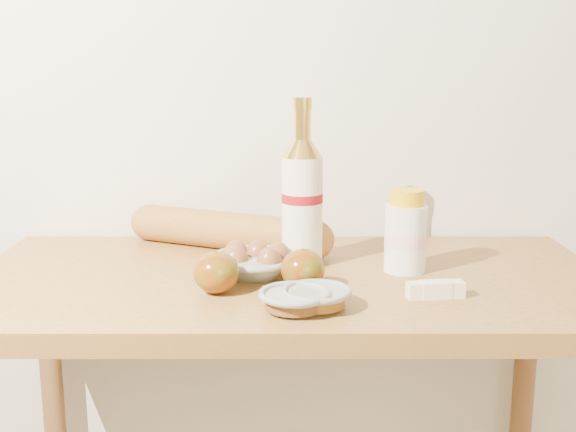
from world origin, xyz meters
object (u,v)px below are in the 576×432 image
object	(u,v)px
table	(288,336)
bourbon_bottle	(302,199)
baguette	(228,231)
egg_bowl	(255,262)
cream_bottle	(406,234)

from	to	relation	value
table	bourbon_bottle	xyz separation A→B (m)	(0.03, 0.07, 0.26)
bourbon_bottle	baguette	size ratio (longest dim) A/B	0.70
bourbon_bottle	baguette	bearing A→B (deg)	145.39
table	baguette	bearing A→B (deg)	124.13
bourbon_bottle	table	bearing A→B (deg)	-108.95
baguette	egg_bowl	bearing A→B (deg)	-46.70
table	cream_bottle	xyz separation A→B (m)	(0.22, 0.02, 0.20)
baguette	cream_bottle	bearing A→B (deg)	-0.99
cream_bottle	baguette	size ratio (longest dim) A/B	0.34
table	bourbon_bottle	bearing A→B (deg)	67.35
egg_bowl	table	bearing A→B (deg)	-1.23
bourbon_bottle	egg_bowl	bearing A→B (deg)	-140.64
table	bourbon_bottle	world-z (taller)	bourbon_bottle
cream_bottle	egg_bowl	xyz separation A→B (m)	(-0.29, -0.02, -0.05)
table	cream_bottle	bearing A→B (deg)	6.35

